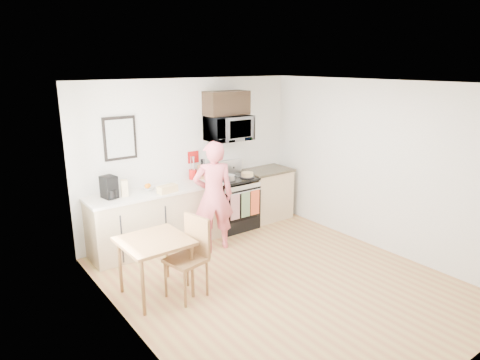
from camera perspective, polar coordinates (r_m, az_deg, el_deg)
floor at (r=5.92m, az=5.28°, el=-13.31°), size 4.60×4.60×0.00m
back_wall at (r=7.23m, az=-6.65°, el=3.02°), size 4.00×0.04×2.60m
front_wall at (r=4.12m, az=27.74°, el=-8.38°), size 4.00×0.04×2.60m
left_wall at (r=4.40m, az=-14.24°, el=-5.55°), size 0.04×4.60×2.60m
right_wall at (r=6.88m, az=18.11°, el=1.72°), size 0.04×4.60×2.60m
ceiling at (r=5.20m, az=6.00°, el=12.70°), size 4.00×4.60×0.04m
window at (r=5.06m, az=-17.54°, el=-0.09°), size 0.06×1.40×1.50m
cabinet_left at (r=6.86m, az=-10.98°, el=-5.25°), size 2.10×0.60×0.90m
countertop_left at (r=6.71m, az=-11.18°, el=-1.49°), size 2.14×0.64×0.04m
cabinet_right at (r=8.01m, az=3.52°, el=-1.97°), size 0.84×0.60×0.90m
countertop_right at (r=7.88m, az=3.57°, el=1.29°), size 0.88×0.64×0.04m
range at (r=7.53m, az=-1.05°, el=-3.20°), size 0.76×0.70×1.16m
microwave at (r=7.30m, az=-1.58°, el=6.91°), size 0.76×0.51×0.42m
upper_cabinet at (r=7.29m, az=-1.81°, el=10.22°), size 0.76×0.35×0.40m
wall_art at (r=6.62m, az=-15.72°, el=5.38°), size 0.50×0.04×0.65m
wall_trivet at (r=7.25m, az=-6.25°, el=3.06°), size 0.20×0.02×0.20m
person at (r=6.60m, az=-3.54°, el=-2.11°), size 0.74×0.62×1.71m
dining_table at (r=5.41m, az=-11.32°, el=-8.64°), size 0.80×0.80×0.75m
chair at (r=5.40m, az=-6.16°, el=-8.53°), size 0.55×0.51×1.02m
knife_block at (r=7.24m, az=-4.97°, el=1.10°), size 0.14×0.17×0.23m
utensil_crock at (r=7.21m, az=-6.32°, el=1.33°), size 0.13×0.13×0.39m
fruit_bowl at (r=6.74m, az=-12.10°, el=-0.97°), size 0.27×0.27×0.09m
milk_carton at (r=6.48m, az=-15.15°, el=-1.04°), size 0.11×0.11×0.25m
coffee_maker at (r=6.44m, az=-17.02°, el=-1.01°), size 0.22×0.29×0.33m
bread_bag at (r=6.54m, az=-9.65°, el=-1.18°), size 0.32×0.19×0.11m
cake at (r=7.37m, az=0.98°, el=0.68°), size 0.25×0.25×0.08m
kettle at (r=7.40m, az=-3.29°, el=1.31°), size 0.21×0.21×0.27m
pot at (r=7.18m, az=-1.32°, el=0.32°), size 0.18×0.29×0.09m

